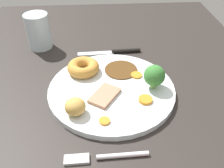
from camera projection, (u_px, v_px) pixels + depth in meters
The scene contains 13 objects.
dining_table at pixel (112, 103), 58.56cm from camera, with size 120.00×84.00×3.60cm, color #2B2623.
dinner_plate at pixel (112, 90), 58.66cm from camera, with size 29.76×29.76×1.40cm, color white.
gravy_pool at pixel (121, 70), 63.67cm from camera, with size 8.42×8.42×0.30cm, color #563819.
meat_slice_main at pixel (105, 95), 55.31cm from camera, with size 7.39×4.54×0.80cm, color tan.
yorkshire_pudding at pixel (83, 67), 62.36cm from camera, with size 8.06×8.06×2.78cm, color #C68938.
roast_potato_left at pixel (75, 107), 50.41cm from camera, with size 4.32×4.35×3.64cm, color tan.
carrot_coin_front at pixel (145, 100), 54.34cm from camera, with size 3.10×3.10×0.63cm, color orange.
carrot_coin_back at pixel (136, 75), 61.74cm from camera, with size 2.80×2.80×0.41cm, color orange.
carrot_coin_side at pixel (104, 121), 49.45cm from camera, with size 2.24×2.24×0.44cm, color orange.
broccoli_floret at pixel (154, 76), 56.35cm from camera, with size 4.95×4.95×5.80cm.
fork at pixel (104, 157), 44.23cm from camera, with size 2.13×15.28×0.90cm.
knife at pixel (115, 52), 72.90cm from camera, with size 2.23×18.54×1.20cm.
water_glass at pixel (38, 31), 72.90cm from camera, with size 6.92×6.92×10.40cm, color silver.
Camera 1 is at (-43.11, 2.82, 41.60)cm, focal length 39.65 mm.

